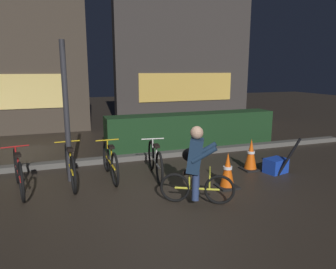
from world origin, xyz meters
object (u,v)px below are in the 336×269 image
at_px(parked_bike_center_right, 110,162).
at_px(traffic_cone_near, 228,171).
at_px(parked_bike_center_left, 70,166).
at_px(traffic_cone_far, 251,155).
at_px(parked_bike_left_mid, 19,173).
at_px(closed_umbrella, 289,157).
at_px(cyclist, 196,165).
at_px(blue_crate, 276,166).
at_px(parked_bike_right_mid, 155,161).
at_px(street_post, 66,113).

xyz_separation_m(parked_bike_center_right, traffic_cone_near, (1.90, -1.20, -0.02)).
relative_size(parked_bike_center_left, traffic_cone_far, 2.48).
bearing_deg(parked_bike_center_right, traffic_cone_far, -99.77).
relative_size(parked_bike_left_mid, closed_umbrella, 1.92).
xyz_separation_m(traffic_cone_far, cyclist, (-1.80, -1.16, 0.31)).
bearing_deg(parked_bike_center_right, blue_crate, -104.59).
height_order(cyclist, closed_umbrella, cyclist).
xyz_separation_m(parked_bike_right_mid, blue_crate, (2.41, -0.59, -0.18)).
bearing_deg(parked_bike_center_left, street_post, -3.00).
xyz_separation_m(traffic_cone_near, closed_umbrella, (1.47, 0.15, 0.08)).
bearing_deg(closed_umbrella, blue_crate, 135.31).
relative_size(street_post, closed_umbrella, 3.07).
bearing_deg(parked_bike_center_right, parked_bike_left_mid, 95.38).
bearing_deg(traffic_cone_far, cyclist, -147.23).
bearing_deg(closed_umbrella, parked_bike_center_left, -170.59).
xyz_separation_m(traffic_cone_near, blue_crate, (1.36, 0.40, -0.16)).
height_order(traffic_cone_far, closed_umbrella, closed_umbrella).
height_order(street_post, parked_bike_left_mid, street_post).
bearing_deg(parked_bike_right_mid, parked_bike_center_left, 92.93).
distance_m(parked_bike_center_left, parked_bike_right_mid, 1.60).
xyz_separation_m(parked_bike_center_left, traffic_cone_far, (3.64, -0.38, -0.02)).
bearing_deg(parked_bike_center_left, parked_bike_left_mid, 93.02).
bearing_deg(parked_bike_left_mid, traffic_cone_near, -116.16).
relative_size(parked_bike_center_left, parked_bike_center_right, 1.06).
bearing_deg(street_post, traffic_cone_near, -26.13).
distance_m(parked_bike_center_right, traffic_cone_far, 2.92).
height_order(parked_bike_left_mid, parked_bike_right_mid, parked_bike_left_mid).
height_order(street_post, traffic_cone_far, street_post).
distance_m(traffic_cone_near, traffic_cone_far, 1.24).
xyz_separation_m(street_post, traffic_cone_far, (3.64, -0.56, -0.98)).
xyz_separation_m(traffic_cone_near, cyclist, (-0.82, -0.42, 0.32)).
relative_size(parked_bike_center_left, parked_bike_right_mid, 1.06).
distance_m(traffic_cone_near, cyclist, 0.97).
relative_size(traffic_cone_near, cyclist, 0.52).
distance_m(parked_bike_center_left, traffic_cone_near, 2.88).
xyz_separation_m(parked_bike_center_left, cyclist, (1.83, -1.54, 0.28)).
xyz_separation_m(parked_bike_center_left, traffic_cone_near, (2.65, -1.12, -0.03)).
xyz_separation_m(traffic_cone_far, closed_umbrella, (0.48, -0.59, 0.07)).
xyz_separation_m(street_post, parked_bike_left_mid, (-0.86, -0.27, -0.96)).
height_order(parked_bike_right_mid, traffic_cone_near, parked_bike_right_mid).
bearing_deg(traffic_cone_near, closed_umbrella, 5.84).
distance_m(parked_bike_right_mid, cyclist, 1.46).
bearing_deg(parked_bike_right_mid, closed_umbrella, -101.05).
relative_size(parked_bike_center_left, closed_umbrella, 1.95).
distance_m(parked_bike_center_right, blue_crate, 3.36).
distance_m(parked_bike_right_mid, closed_umbrella, 2.66).
xyz_separation_m(parked_bike_left_mid, closed_umbrella, (4.97, -0.88, 0.05)).
bearing_deg(parked_bike_center_right, parked_bike_center_left, 95.40).
relative_size(traffic_cone_far, closed_umbrella, 0.79).
relative_size(parked_bike_center_left, cyclist, 1.33).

